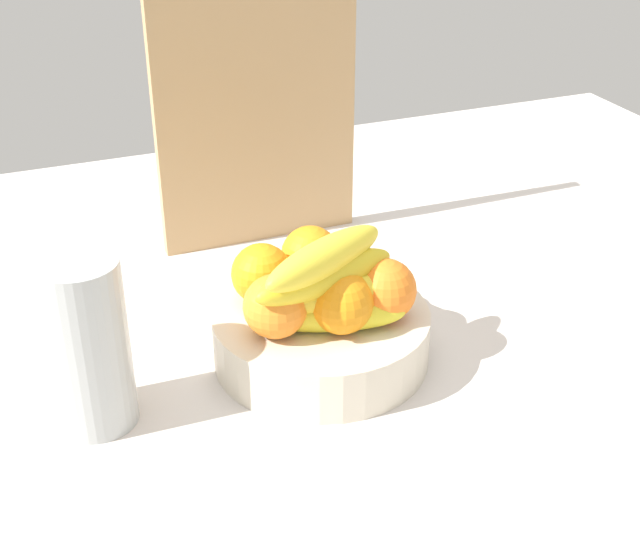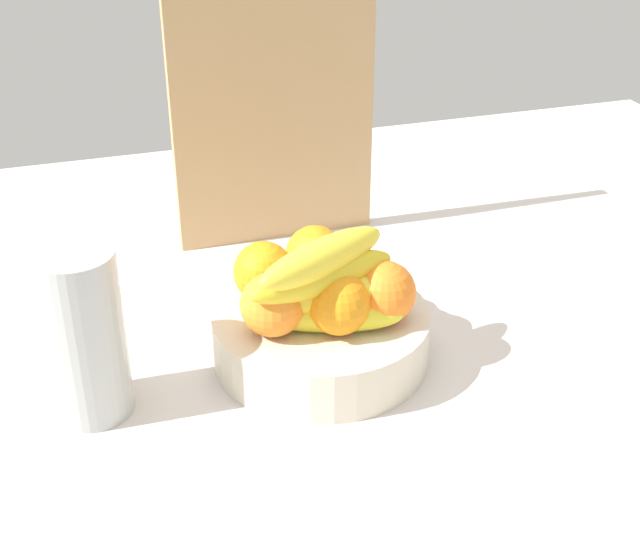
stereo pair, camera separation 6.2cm
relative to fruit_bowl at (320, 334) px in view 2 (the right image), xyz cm
name	(u,v)px [view 2 (the right image)]	position (x,y,z in cm)	size (l,w,h in cm)	color
ground_plane	(314,370)	(-0.78, -0.32, -4.54)	(180.00, 140.00, 3.00)	beige
fruit_bowl	(320,334)	(0.00, 0.00, 0.00)	(24.37, 24.37, 6.09)	beige
orange_front_left	(315,255)	(1.50, 6.73, 6.50)	(6.92, 6.92, 6.92)	orange
orange_front_right	(264,272)	(-5.17, 4.60, 6.50)	(6.92, 6.92, 6.92)	orange
orange_center	(272,305)	(-6.07, -2.59, 6.50)	(6.92, 6.92, 6.92)	orange
orange_back_left	(339,303)	(0.69, -4.41, 6.50)	(6.92, 6.92, 6.92)	orange
orange_back_right	(384,292)	(6.09, -3.73, 6.50)	(6.92, 6.92, 6.92)	orange
orange_top_stack	(348,272)	(3.83, 1.80, 6.50)	(6.92, 6.92, 6.92)	orange
banana_bunch	(324,286)	(-0.67, -3.49, 8.34)	(18.29, 11.14, 10.60)	yellow
cutting_board	(274,116)	(3.42, 31.52, 14.96)	(28.00, 1.80, 36.00)	tan
thermos_tumbler	(84,335)	(-25.48, -2.09, 6.22)	(8.29, 8.29, 18.52)	#B0B5B5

